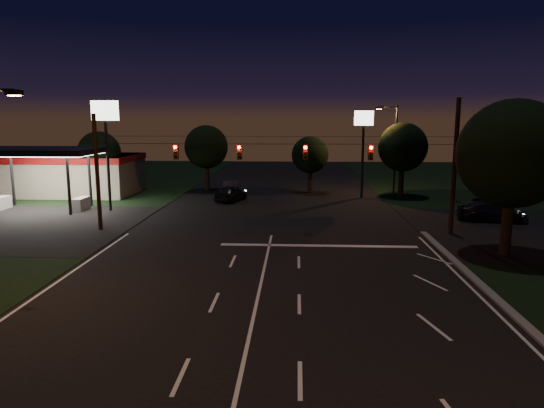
# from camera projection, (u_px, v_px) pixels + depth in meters

# --- Properties ---
(ground) EXTENTS (140.00, 140.00, 0.00)m
(ground) POSITION_uv_depth(u_px,v_px,m) (252.00, 323.00, 18.44)
(ground) COLOR black
(ground) RESTS_ON ground
(stop_bar) EXTENTS (12.00, 0.50, 0.01)m
(stop_bar) POSITION_uv_depth(u_px,v_px,m) (318.00, 246.00, 29.60)
(stop_bar) COLOR silver
(stop_bar) RESTS_ON ground
(utility_pole_right) EXTENTS (0.30, 0.30, 9.00)m
(utility_pole_right) POSITION_uv_depth(u_px,v_px,m) (450.00, 234.00, 32.59)
(utility_pole_right) COLOR black
(utility_pole_right) RESTS_ON ground
(utility_pole_left) EXTENTS (0.28, 0.28, 8.00)m
(utility_pole_left) POSITION_uv_depth(u_px,v_px,m) (101.00, 230.00, 33.80)
(utility_pole_left) COLOR black
(utility_pole_left) RESTS_ON ground
(signal_span) EXTENTS (24.00, 0.40, 1.56)m
(signal_span) POSITION_uv_depth(u_px,v_px,m) (272.00, 151.00, 32.20)
(signal_span) COLOR black
(signal_span) RESTS_ON ground
(gas_station) EXTENTS (14.20, 16.10, 5.25)m
(gas_station) POSITION_uv_depth(u_px,v_px,m) (65.00, 171.00, 49.02)
(gas_station) COLOR gray
(gas_station) RESTS_ON ground
(pole_sign_left_near) EXTENTS (2.20, 0.30, 9.10)m
(pole_sign_left_near) POSITION_uv_depth(u_px,v_px,m) (106.00, 127.00, 39.57)
(pole_sign_left_near) COLOR black
(pole_sign_left_near) RESTS_ON ground
(pole_sign_right) EXTENTS (1.80, 0.30, 8.40)m
(pole_sign_right) POSITION_uv_depth(u_px,v_px,m) (363.00, 134.00, 46.45)
(pole_sign_right) COLOR black
(pole_sign_right) RESTS_ON ground
(street_light_right_far) EXTENTS (2.20, 0.35, 9.00)m
(street_light_right_far) POSITION_uv_depth(u_px,v_px,m) (393.00, 143.00, 48.43)
(street_light_right_far) COLOR black
(street_light_right_far) RESTS_ON ground
(tree_right_near) EXTENTS (6.00, 6.00, 8.76)m
(tree_right_near) POSITION_uv_depth(u_px,v_px,m) (512.00, 155.00, 26.76)
(tree_right_near) COLOR black
(tree_right_near) RESTS_ON ground
(tree_far_a) EXTENTS (4.20, 4.20, 6.42)m
(tree_far_a) POSITION_uv_depth(u_px,v_px,m) (100.00, 153.00, 48.23)
(tree_far_a) COLOR black
(tree_far_a) RESTS_ON ground
(tree_far_b) EXTENTS (4.60, 4.60, 6.98)m
(tree_far_b) POSITION_uv_depth(u_px,v_px,m) (207.00, 148.00, 51.60)
(tree_far_b) COLOR black
(tree_far_b) RESTS_ON ground
(tree_far_c) EXTENTS (3.80, 3.80, 5.86)m
(tree_far_c) POSITION_uv_depth(u_px,v_px,m) (310.00, 155.00, 50.16)
(tree_far_c) COLOR black
(tree_far_c) RESTS_ON ground
(tree_far_d) EXTENTS (4.80, 4.80, 7.30)m
(tree_far_d) POSITION_uv_depth(u_px,v_px,m) (403.00, 148.00, 47.61)
(tree_far_d) COLOR black
(tree_far_d) RESTS_ON ground
(tree_far_e) EXTENTS (4.00, 4.00, 6.18)m
(tree_far_e) POSITION_uv_depth(u_px,v_px,m) (493.00, 157.00, 45.34)
(tree_far_e) COLOR black
(tree_far_e) RESTS_ON ground
(car_oncoming_a) EXTENTS (2.97, 4.69, 1.49)m
(car_oncoming_a) POSITION_uv_depth(u_px,v_px,m) (231.00, 193.00, 45.43)
(car_oncoming_a) COLOR black
(car_oncoming_a) RESTS_ON ground
(car_oncoming_b) EXTENTS (2.23, 4.78, 1.52)m
(car_oncoming_b) POSITION_uv_depth(u_px,v_px,m) (231.00, 187.00, 49.75)
(car_oncoming_b) COLOR black
(car_oncoming_b) RESTS_ON ground
(car_cross) EXTENTS (5.29, 2.83, 1.46)m
(car_cross) POSITION_uv_depth(u_px,v_px,m) (492.00, 212.00, 36.45)
(car_cross) COLOR black
(car_cross) RESTS_ON ground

